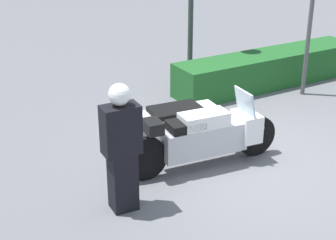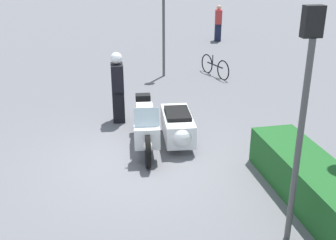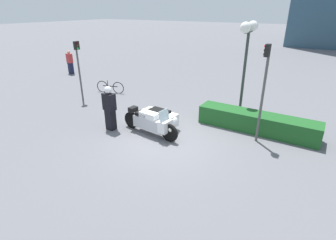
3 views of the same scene
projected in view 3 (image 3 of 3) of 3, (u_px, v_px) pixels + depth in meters
name	position (u px, v px, depth m)	size (l,w,h in m)	color
ground_plane	(163.00, 142.00, 9.55)	(160.00, 160.00, 0.00)	slate
police_motorcycle	(157.00, 120.00, 10.25)	(2.60, 1.48, 1.17)	black
officer_rider	(110.00, 107.00, 10.21)	(0.50, 0.33, 1.79)	black
hedge_bush_curbside	(257.00, 122.00, 10.29)	(4.59, 0.89, 0.73)	#1E5623
twin_lamp_post	(248.00, 38.00, 10.83)	(0.44, 1.48, 4.02)	#2D3833
traffic_light_near	(264.00, 81.00, 8.77)	(0.23, 0.26, 3.45)	#4C4C4C
traffic_light_far	(78.00, 62.00, 13.11)	(0.23, 0.27, 3.01)	#4C4C4C
pedestrian_bystander	(70.00, 62.00, 19.06)	(0.52, 0.38, 1.67)	#191E38
bicycle_parked	(110.00, 87.00, 14.96)	(1.62, 0.51, 0.73)	black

